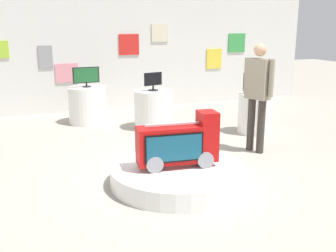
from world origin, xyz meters
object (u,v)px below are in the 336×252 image
Objects in this scene: tv_on_center_rear at (86,76)px; display_pedestal_left_rear at (153,110)px; display_pedestal_center_rear at (88,105)px; display_pedestal_right_rear at (255,113)px; novelty_firetruck_tv at (179,145)px; tv_on_left_rear at (153,81)px; shopper_browsing_rear at (258,90)px; tv_on_right_rear at (257,82)px; main_display_pedestal at (177,175)px.

display_pedestal_left_rear is at bearing -38.17° from tv_on_center_rear.
display_pedestal_center_rear and display_pedestal_right_rear have the same top height.
novelty_firetruck_tv is 2.90m from display_pedestal_left_rear.
tv_on_left_rear reaches higher than novelty_firetruck_tv.
tv_on_center_rear is (-0.58, 3.75, 0.47)m from novelty_firetruck_tv.
shopper_browsing_rear is at bearing -52.17° from tv_on_center_rear.
display_pedestal_center_rear is at bearing 141.68° from display_pedestal_left_rear.
tv_on_center_rear reaches higher than display_pedestal_left_rear.
tv_on_center_rear reaches higher than display_pedestal_center_rear.
tv_on_right_rear is 1.17m from shopper_browsing_rear.
display_pedestal_center_rear is at bearing 141.54° from tv_on_left_rear.
main_display_pedestal is 3.07m from tv_on_right_rear.
display_pedestal_left_rear is 0.44× the size of shopper_browsing_rear.
shopper_browsing_rear is (-0.61, -0.99, 0.04)m from tv_on_right_rear.
tv_on_center_rear is at bearing 98.73° from novelty_firetruck_tv.
display_pedestal_center_rear is 1.43× the size of tv_on_center_rear.
main_display_pedestal is at bearing -81.53° from tv_on_center_rear.
novelty_firetruck_tv is 2.92m from tv_on_left_rear.
display_pedestal_center_rear is 3.50m from tv_on_right_rear.
tv_on_center_rear reaches higher than main_display_pedestal.
tv_on_left_rear is 0.22× the size of shopper_browsing_rear.
tv_on_right_rear is (2.31, 1.83, 0.86)m from main_display_pedestal.
tv_on_center_rear is 3.50m from display_pedestal_right_rear.
novelty_firetruck_tv reaches higher than display_pedestal_right_rear.
main_display_pedestal is 2.26× the size of display_pedestal_right_rear.
tv_on_left_rear reaches higher than display_pedestal_right_rear.
novelty_firetruck_tv is 1.38× the size of display_pedestal_right_rear.
tv_on_right_rear reaches higher than display_pedestal_left_rear.
display_pedestal_center_rear is 1.44× the size of tv_on_right_rear.
tv_on_right_rear is at bearing 38.69° from novelty_firetruck_tv.
shopper_browsing_rear is (-0.61, -1.00, 0.64)m from display_pedestal_right_rear.
display_pedestal_center_rear is 0.61m from tv_on_center_rear.
main_display_pedestal is 2.19× the size of display_pedestal_center_rear.
novelty_firetruck_tv is 2.97m from tv_on_right_rear.
novelty_firetruck_tv is 2.94m from display_pedestal_right_rear.
tv_on_center_rear is 0.32× the size of shopper_browsing_rear.
novelty_firetruck_tv is at bearing -81.27° from tv_on_center_rear.
tv_on_right_rear is at bearing -88.17° from display_pedestal_right_rear.
display_pedestal_right_rear is at bearing -30.07° from tv_on_left_rear.
tv_on_left_rear is at bearing -105.52° from display_pedestal_left_rear.
novelty_firetruck_tv is 0.61× the size of shopper_browsing_rear.
shopper_browsing_rear is at bearing 26.64° from novelty_firetruck_tv.
shopper_browsing_rear is at bearing -121.70° from tv_on_right_rear.
main_display_pedestal is 3.13× the size of tv_on_center_rear.
novelty_firetruck_tv is 3.82m from tv_on_center_rear.
display_pedestal_left_rear is at bearing 118.82° from shopper_browsing_rear.
tv_on_right_rear reaches higher than display_pedestal_center_rear.
tv_on_right_rear is (1.71, -1.00, 0.60)m from display_pedestal_left_rear.
shopper_browsing_rear reaches higher than display_pedestal_left_rear.
display_pedestal_left_rear is at bearing 78.00° from main_display_pedestal.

